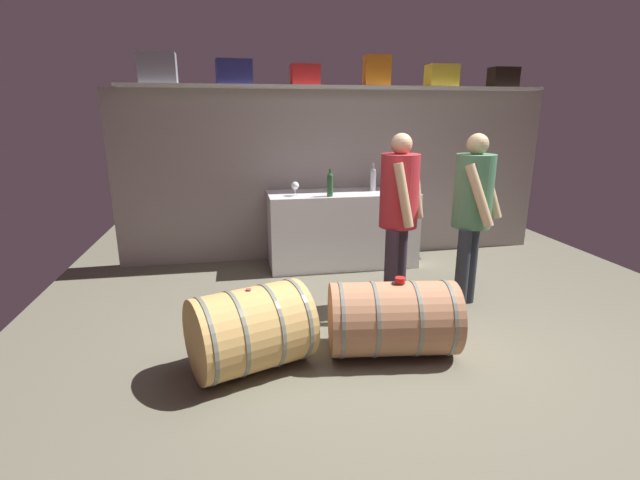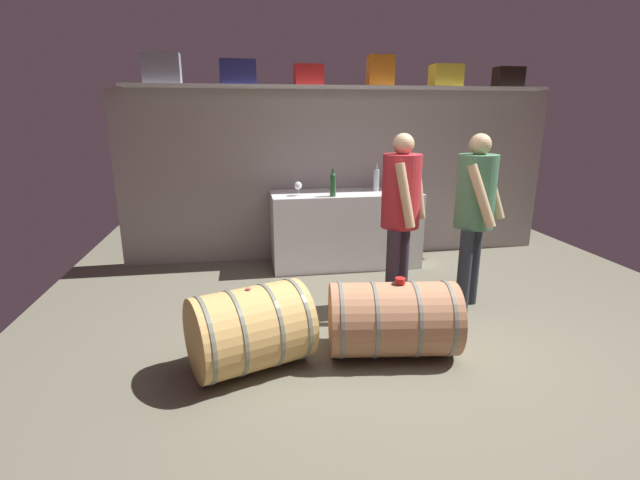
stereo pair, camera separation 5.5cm
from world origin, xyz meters
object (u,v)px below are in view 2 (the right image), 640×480
Objects in this scene: work_cabinet at (345,229)px; toolcase_grey at (162,69)px; toolcase_yellow at (446,76)px; toolcase_red at (309,75)px; wine_bottle_clear at (376,179)px; wine_bottle_green at (333,184)px; toolcase_orange at (380,71)px; wine_glass at (298,186)px; wine_barrel_near at (393,319)px; visitor_tasting at (401,205)px; toolcase_navy at (237,72)px; toolcase_black at (508,77)px; red_funnel at (395,187)px; tasting_cup at (400,281)px; winemaker_pouring at (475,205)px; wine_barrel_far at (250,329)px.

toolcase_grey is at bearing 173.10° from work_cabinet.
toolcase_red is at bearing -177.34° from toolcase_yellow.
wine_bottle_green is (-0.58, -0.27, -0.01)m from wine_bottle_clear.
wine_glass is (-1.02, -0.37, -1.25)m from toolcase_orange.
toolcase_yellow is 3.34m from wine_barrel_near.
visitor_tasting is (0.31, 0.81, 0.71)m from wine_barrel_near.
wine_barrel_near is at bearing -53.48° from toolcase_grey.
wine_glass is at bearing -170.04° from wine_bottle_clear.
toolcase_yellow is at bearing -176.18° from visitor_tasting.
toolcase_navy is 1.16× the size of wine_bottle_clear.
wine_bottle_clear is at bearing -103.82° from toolcase_orange.
toolcase_black is (2.45, 0.00, 0.00)m from toolcase_red.
toolcase_navy reaches higher than toolcase_black.
wine_bottle_clear reaches higher than wine_bottle_green.
visitor_tasting reaches higher than wine_barrel_near.
red_funnel is at bearing -167.57° from toolcase_black.
toolcase_yellow is 4.67× the size of tasting_cup.
tasting_cup is at bearing -130.44° from toolcase_black.
winemaker_pouring reaches higher than wine_barrel_near.
wine_glass is at bearing 104.31° from tasting_cup.
toolcase_red reaches higher than red_funnel.
wine_glass reaches higher than red_funnel.
wine_glass is at bearing -165.90° from toolcase_yellow.
toolcase_grey reaches higher than toolcase_navy.
winemaker_pouring is 0.66m from visitor_tasting.
visitor_tasting is at bearing -81.01° from work_cabinet.
work_cabinet is at bearing 41.86° from wine_barrel_far.
toolcase_grey is 3.19m from wine_barrel_far.
work_cabinet is 1.82× the size of wine_barrel_far.
toolcase_red reaches higher than tasting_cup.
toolcase_red is at bearing 104.28° from wine_barrel_near.
toolcase_black is 0.20× the size of winemaker_pouring.
wine_barrel_far is at bearing -111.24° from toolcase_red.
work_cabinet is 1.07× the size of visitor_tasting.
work_cabinet is 0.77m from red_funnel.
wine_barrel_near is (1.08, -2.38, -1.92)m from toolcase_navy.
work_cabinet is 5.71× the size of wine_bottle_green.
toolcase_grey is at bearing -177.34° from toolcase_yellow.
red_funnel is (0.13, -0.30, -1.30)m from toolcase_orange.
toolcase_yellow is at bearing 13.04° from wine_bottle_clear.
toolcase_black is at bearing -3.47° from toolcase_red.
toolcase_black is at bearing 3.98° from toolcase_orange.
work_cabinet reaches higher than wine_barrel_near.
wine_glass is at bearing -156.12° from toolcase_orange.
tasting_cup is 0.05× the size of winemaker_pouring.
wine_bottle_green reaches higher than wine_barrel_far.
wine_barrel_far is 12.82× the size of tasting_cup.
wine_bottle_clear is 0.23m from red_funnel.
toolcase_grey is at bearing -176.02° from toolcase_orange.
tasting_cup is (-0.06, -2.14, 0.15)m from work_cabinet.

